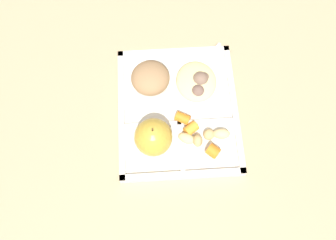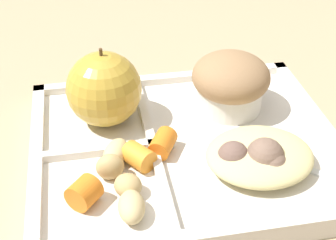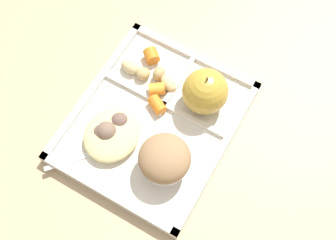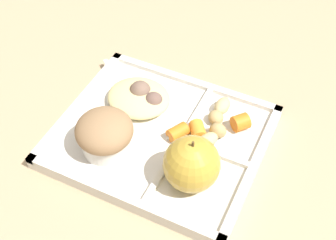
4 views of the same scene
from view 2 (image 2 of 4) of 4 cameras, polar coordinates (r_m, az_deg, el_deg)
ground at (r=0.54m, az=1.98°, el=-4.05°), size 6.00×6.00×0.00m
lunch_tray at (r=0.53m, az=1.89°, el=-3.32°), size 0.32×0.27×0.02m
green_apple at (r=0.54m, az=-7.29°, el=3.51°), size 0.08×0.08×0.09m
bran_muffin at (r=0.57m, az=7.12°, el=4.26°), size 0.09×0.09×0.07m
carrot_slice_center at (r=0.51m, az=-0.62°, el=-2.70°), size 0.03×0.04×0.02m
carrot_slice_edge at (r=0.49m, az=-3.35°, el=-4.18°), size 0.04×0.04×0.02m
carrot_slice_large at (r=0.46m, az=-9.53°, el=-8.18°), size 0.04×0.04×0.03m
potato_chunk_large at (r=0.50m, az=-5.94°, el=-3.69°), size 0.04×0.04×0.02m
potato_chunk_small at (r=0.46m, az=-4.58°, el=-7.44°), size 0.04×0.04×0.02m
potato_chunk_corner at (r=0.44m, az=-4.17°, el=-9.84°), size 0.03×0.04×0.02m
potato_chunk_wedge at (r=0.48m, az=-6.61°, el=-5.30°), size 0.03×0.02×0.03m
egg_noodle_pile at (r=0.50m, az=10.38°, el=-4.01°), size 0.11×0.09×0.03m
meatball_front at (r=0.49m, az=7.43°, el=-4.21°), size 0.03×0.03×0.03m
meatball_side at (r=0.49m, az=10.96°, el=-4.11°), size 0.04×0.04×0.04m
meatball_center at (r=0.49m, az=11.71°, el=-4.96°), size 0.03×0.03×0.03m
plastic_fork at (r=0.51m, az=14.97°, el=-5.25°), size 0.12×0.11×0.00m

